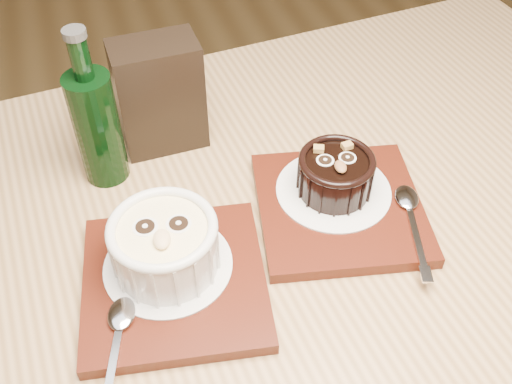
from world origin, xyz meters
TOP-DOWN VIEW (x-y plane):
  - table at (0.11, 0.03)m, footprint 1.26×0.90m
  - tray_left at (0.03, 0.04)m, footprint 0.21×0.21m
  - doily_left at (0.02, 0.06)m, footprint 0.13×0.13m
  - ramekin_white at (0.02, 0.06)m, footprint 0.11×0.11m
  - spoon_left at (-0.04, -0.02)m, footprint 0.07×0.14m
  - tray_right at (0.22, 0.08)m, footprint 0.21×0.21m
  - doily_right at (0.22, 0.10)m, footprint 0.13×0.13m
  - ramekin_dark at (0.22, 0.10)m, footprint 0.08×0.08m
  - spoon_right at (0.28, 0.03)m, footprint 0.06×0.14m
  - condiment_stand at (0.06, 0.26)m, footprint 0.10×0.06m
  - green_bottle at (-0.02, 0.23)m, footprint 0.05×0.05m

SIDE VIEW (x-z plane):
  - table at x=0.11m, z-range 0.28..1.03m
  - tray_left at x=0.03m, z-range 0.75..0.76m
  - tray_right at x=0.22m, z-range 0.75..0.76m
  - doily_left at x=0.02m, z-range 0.77..0.77m
  - doily_right at x=0.22m, z-range 0.77..0.77m
  - spoon_left at x=-0.04m, z-range 0.77..0.77m
  - spoon_right at x=0.28m, z-range 0.77..0.77m
  - ramekin_dark at x=0.22m, z-range 0.77..0.82m
  - ramekin_white at x=0.02m, z-range 0.77..0.83m
  - condiment_stand at x=0.06m, z-range 0.75..0.89m
  - green_bottle at x=-0.02m, z-range 0.73..0.92m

